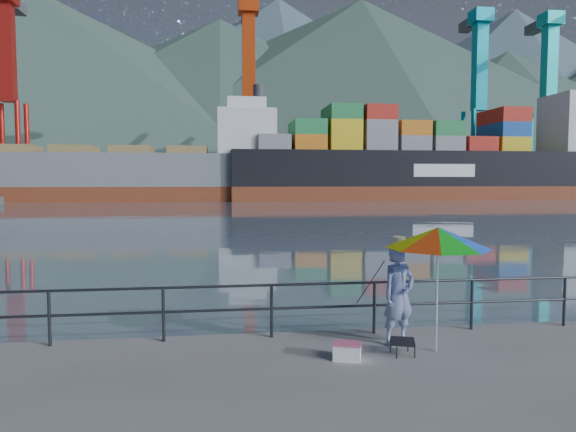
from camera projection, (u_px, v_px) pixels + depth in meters
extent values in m
cube|color=slate|center=(221.00, 191.00, 136.52)|extent=(500.00, 280.00, 0.00)
cube|color=#514F4C|center=(272.00, 195.00, 101.19)|extent=(200.00, 40.00, 0.40)
cylinder|color=#2D3033|center=(218.00, 287.00, 9.52)|extent=(22.00, 0.05, 0.05)
cylinder|color=#2D3033|center=(218.00, 310.00, 9.55)|extent=(22.00, 0.05, 0.05)
cube|color=#2D3033|center=(218.00, 313.00, 9.56)|extent=(22.00, 0.06, 1.00)
cone|color=#385147|center=(34.00, 89.00, 194.18)|extent=(312.00, 312.00, 75.00)
cone|color=#385147|center=(221.00, 104.00, 208.34)|extent=(282.88, 282.88, 68.00)
cone|color=#385147|center=(361.00, 94.00, 220.56)|extent=(332.80, 332.80, 80.00)
cone|color=#385147|center=(506.00, 119.00, 235.11)|extent=(257.92, 257.92, 62.00)
cube|color=#194CA5|center=(273.00, 175.00, 99.93)|extent=(6.00, 2.40, 7.80)
cube|color=red|center=(306.00, 182.00, 100.86)|extent=(6.00, 2.40, 5.20)
cube|color=#194CA5|center=(338.00, 176.00, 101.60)|extent=(6.00, 2.40, 7.80)
cube|color=orange|center=(370.00, 182.00, 102.52)|extent=(6.00, 2.40, 5.20)
cube|color=gray|center=(401.00, 188.00, 103.45)|extent=(6.00, 2.40, 2.60)
cube|color=yellow|center=(432.00, 182.00, 104.19)|extent=(6.00, 2.40, 5.20)
cube|color=red|center=(462.00, 188.00, 105.11)|extent=(6.00, 2.40, 2.60)
cube|color=#194CA5|center=(492.00, 176.00, 105.77)|extent=(6.00, 2.40, 7.80)
cube|color=#194CA5|center=(521.00, 182.00, 106.69)|extent=(6.00, 2.40, 5.20)
cube|color=red|center=(271.00, 189.00, 103.08)|extent=(6.00, 2.40, 2.60)
cube|color=#267F3F|center=(303.00, 182.00, 103.83)|extent=(6.00, 2.40, 5.20)
cube|color=#194CA5|center=(335.00, 182.00, 104.66)|extent=(6.00, 2.40, 5.20)
cube|color=#194CA5|center=(366.00, 176.00, 105.40)|extent=(6.00, 2.40, 7.80)
cube|color=#267F3F|center=(396.00, 188.00, 106.42)|extent=(6.00, 2.40, 2.60)
cube|color=#267F3F|center=(426.00, 188.00, 107.25)|extent=(6.00, 2.40, 2.60)
cube|color=yellow|center=(456.00, 176.00, 107.90)|extent=(6.00, 2.40, 7.80)
cube|color=gray|center=(484.00, 188.00, 108.92)|extent=(6.00, 2.40, 2.60)
cube|color=yellow|center=(513.00, 182.00, 109.66)|extent=(6.00, 2.40, 5.20)
cube|color=red|center=(270.00, 188.00, 106.05)|extent=(6.00, 2.40, 2.60)
cube|color=orange|center=(301.00, 176.00, 106.70)|extent=(6.00, 2.40, 7.80)
cube|color=yellow|center=(331.00, 188.00, 107.72)|extent=(6.00, 2.40, 2.60)
imported|color=#2B448C|center=(399.00, 295.00, 9.23)|extent=(0.77, 0.63, 1.82)
cylinder|color=white|center=(437.00, 295.00, 8.85)|extent=(0.04, 0.04, 1.99)
cone|color=red|center=(438.00, 238.00, 8.78)|extent=(2.28, 2.28, 0.37)
cube|color=black|center=(403.00, 341.00, 8.71)|extent=(0.50, 0.50, 0.05)
cube|color=#2D3033|center=(402.00, 349.00, 8.72)|extent=(0.34, 0.34, 0.21)
cube|color=white|center=(347.00, 352.00, 8.50)|extent=(0.52, 0.43, 0.26)
cylinder|color=black|center=(369.00, 328.00, 10.32)|extent=(0.07, 1.71, 1.20)
cube|color=maroon|center=(140.00, 194.00, 79.89)|extent=(51.77, 8.96, 2.50)
cube|color=gray|center=(140.00, 170.00, 79.63)|extent=(51.77, 8.96, 5.00)
cube|color=silver|center=(246.00, 133.00, 81.33)|extent=(9.00, 7.53, 7.00)
cube|color=maroon|center=(430.00, 193.00, 85.80)|extent=(66.19, 11.03, 2.50)
cube|color=black|center=(430.00, 169.00, 85.52)|extent=(66.19, 11.03, 5.60)
cube|color=silver|center=(571.00, 124.00, 88.20)|extent=(7.00, 8.82, 10.00)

